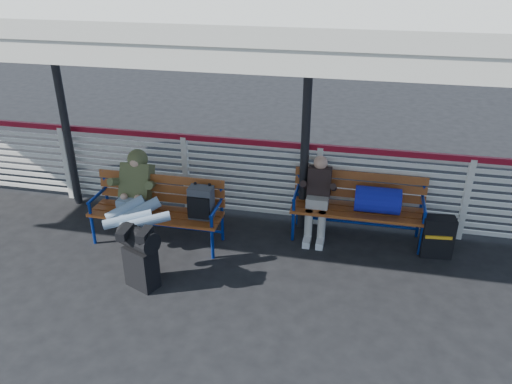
% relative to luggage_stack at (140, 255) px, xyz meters
% --- Properties ---
extents(ground, '(60.00, 60.00, 0.00)m').
position_rel_luggage_stack_xyz_m(ground, '(-0.12, 0.08, -0.43)').
color(ground, black).
rests_on(ground, ground).
extents(fence, '(12.08, 0.08, 1.24)m').
position_rel_luggage_stack_xyz_m(fence, '(-0.12, 1.98, 0.23)').
color(fence, silver).
rests_on(fence, ground).
extents(canopy, '(12.60, 3.60, 3.16)m').
position_rel_luggage_stack_xyz_m(canopy, '(-0.12, 0.94, 2.61)').
color(canopy, silver).
rests_on(canopy, ground).
extents(luggage_stack, '(0.55, 0.44, 0.79)m').
position_rel_luggage_stack_xyz_m(luggage_stack, '(0.00, 0.00, 0.00)').
color(luggage_stack, black).
rests_on(luggage_stack, ground).
extents(bench_left, '(1.80, 0.56, 0.92)m').
position_rel_luggage_stack_xyz_m(bench_left, '(-0.01, 1.03, 0.16)').
color(bench_left, brown).
rests_on(bench_left, ground).
extents(bench_right, '(1.80, 0.56, 0.92)m').
position_rel_luggage_stack_xyz_m(bench_right, '(2.59, 1.68, 0.17)').
color(bench_right, brown).
rests_on(bench_right, ground).
extents(traveler_man, '(0.94, 1.63, 0.77)m').
position_rel_luggage_stack_xyz_m(traveler_man, '(-0.35, 0.69, 0.26)').
color(traveler_man, '#889FB7').
rests_on(traveler_man, ground).
extents(companion_person, '(0.32, 0.66, 1.15)m').
position_rel_luggage_stack_xyz_m(companion_person, '(1.90, 1.64, 0.16)').
color(companion_person, '#AAA59A').
rests_on(companion_person, ground).
extents(suitcase_side, '(0.42, 0.28, 0.56)m').
position_rel_luggage_stack_xyz_m(suitcase_side, '(3.50, 1.46, -0.15)').
color(suitcase_side, black).
rests_on(suitcase_side, ground).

